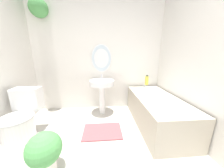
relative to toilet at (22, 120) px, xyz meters
name	(u,v)px	position (x,y,z in m)	size (l,w,h in m)	color
wall_back	(95,54)	(1.04, 1.03, 0.96)	(2.94, 0.33, 2.40)	silver
wall_right	(204,59)	(2.57, -0.14, 0.88)	(0.06, 2.42, 2.40)	silver
toilet	(22,120)	(0.00, 0.00, 0.00)	(0.44, 0.63, 0.75)	white
pedestal_sink	(102,87)	(1.19, 0.71, 0.27)	(0.51, 0.51, 0.85)	white
bathtub	(156,110)	(2.16, 0.22, -0.04)	(0.71, 1.48, 0.60)	#B2A893
shampoo_bottle	(147,80)	(2.19, 0.80, 0.39)	(0.08, 0.08, 0.22)	gold
potted_plant	(45,151)	(0.59, -0.56, -0.04)	(0.35, 0.35, 0.48)	silver
bath_mat	(102,131)	(1.19, 0.06, -0.31)	(0.64, 0.44, 0.02)	#934C51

